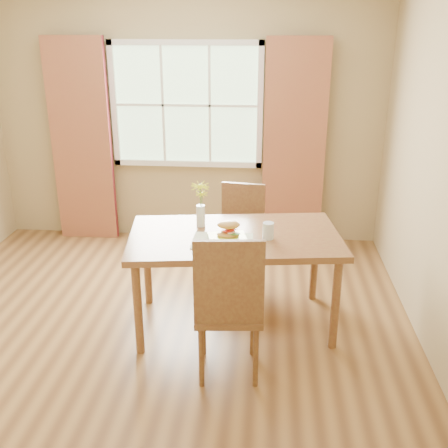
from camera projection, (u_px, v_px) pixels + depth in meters
name	position (u px, v px, depth m)	size (l,w,h in m)	color
room	(149.00, 164.00, 3.86)	(4.24, 3.84, 2.74)	olive
window	(186.00, 105.00, 5.54)	(1.62, 0.06, 1.32)	#AED9A4
curtain_left	(82.00, 142.00, 5.70)	(0.65, 0.08, 2.20)	maroon
curtain_right	(294.00, 146.00, 5.52)	(0.65, 0.08, 2.20)	maroon
dining_table	(235.00, 244.00, 4.08)	(1.73, 1.12, 0.79)	brown
chair_near	(229.00, 303.00, 3.46)	(0.49, 0.49, 1.08)	brown
chair_far	(241.00, 232.00, 4.80)	(0.45, 0.45, 0.96)	brown
placemat	(222.00, 241.00, 3.92)	(0.45, 0.33, 0.01)	beige
plate	(228.00, 240.00, 3.91)	(0.28, 0.28, 0.01)	#D1E439
croissant_sandwich	(228.00, 229.00, 3.93)	(0.18, 0.13, 0.13)	gold
water_glass	(268.00, 231.00, 3.96)	(0.09, 0.09, 0.13)	silver
flower_vase	(201.00, 201.00, 4.14)	(0.15, 0.15, 0.36)	silver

